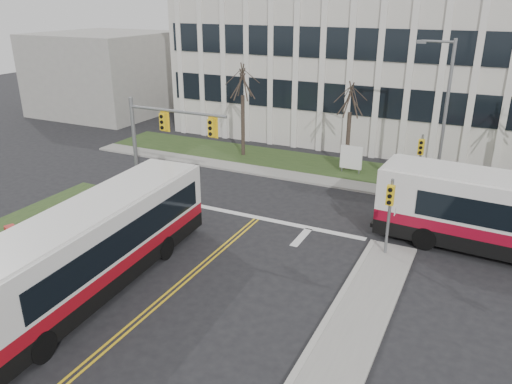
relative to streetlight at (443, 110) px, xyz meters
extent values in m
plane|color=black|center=(-8.03, -16.20, -5.19)|extent=(120.00, 120.00, 0.00)
cube|color=#9E9B93|center=(-3.03, -1.00, -5.12)|extent=(44.00, 1.60, 0.14)
cube|color=#28401B|center=(-3.03, 1.80, -5.13)|extent=(44.00, 5.00, 0.12)
cube|color=beige|center=(-3.03, 13.80, 0.81)|extent=(40.00, 16.00, 12.00)
cube|color=#9E9B93|center=(-34.03, 9.80, -1.19)|extent=(12.00, 12.00, 8.00)
cylinder|color=slate|center=(-15.33, -9.00, -2.09)|extent=(0.22, 0.22, 6.20)
cylinder|color=slate|center=(-12.33, -9.00, 0.51)|extent=(6.00, 0.16, 0.16)
cube|color=yellow|center=(-13.13, -9.15, -0.09)|extent=(0.34, 0.24, 0.92)
cube|color=yellow|center=(-10.13, -9.15, -0.09)|extent=(0.34, 0.24, 0.92)
cylinder|color=slate|center=(-0.83, -9.20, -3.29)|extent=(0.14, 0.14, 3.80)
cube|color=yellow|center=(-0.83, -9.40, -2.09)|extent=(0.34, 0.24, 0.92)
cylinder|color=slate|center=(-0.83, -0.70, -3.29)|extent=(0.14, 0.14, 3.80)
cube|color=yellow|center=(-0.83, -0.90, -2.09)|extent=(0.34, 0.24, 0.92)
cylinder|color=slate|center=(0.17, 0.00, -0.59)|extent=(0.20, 0.20, 9.20)
cylinder|color=slate|center=(-0.73, 0.00, 3.81)|extent=(1.80, 0.14, 0.14)
cube|color=slate|center=(-1.63, 0.00, 3.76)|extent=(0.50, 0.25, 0.18)
cylinder|color=slate|center=(-6.13, 1.30, -4.69)|extent=(0.08, 0.08, 1.00)
cylinder|color=slate|center=(-4.93, 1.30, -4.69)|extent=(0.08, 0.08, 1.00)
cube|color=white|center=(-5.53, 1.30, -3.99)|extent=(1.50, 0.12, 1.60)
cylinder|color=#42352B|center=(-14.03, 1.80, -2.88)|extent=(0.28, 0.28, 4.62)
cylinder|color=#42352B|center=(-6.03, 2.00, -3.15)|extent=(0.28, 0.28, 4.09)
cube|color=#163999|center=(-16.05, -15.30, -4.72)|extent=(0.52, 0.47, 0.95)
cube|color=#A01914|center=(-17.53, -16.07, -4.72)|extent=(0.64, 0.61, 0.95)
camera|label=1|loc=(2.82, -30.51, 6.12)|focal=35.00mm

